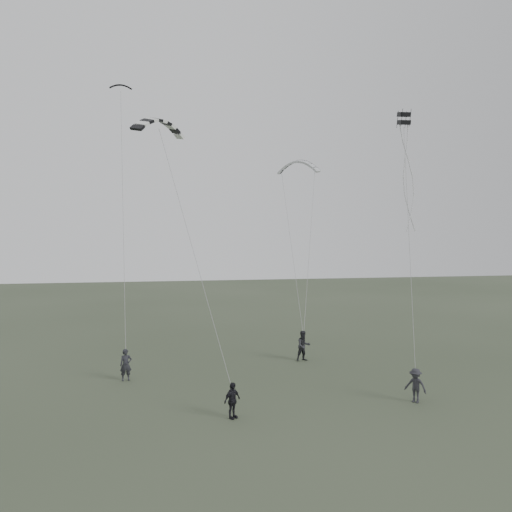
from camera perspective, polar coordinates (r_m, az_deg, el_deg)
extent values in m
plane|color=#353F2C|center=(24.52, 0.72, -16.80)|extent=(140.00, 140.00, 0.00)
imported|color=black|center=(29.24, -14.65, -11.95)|extent=(0.71, 0.54, 1.76)
imported|color=black|center=(32.79, 5.45, -10.19)|extent=(1.04, 0.87, 1.94)
imported|color=black|center=(22.80, -2.73, -16.16)|extent=(0.98, 0.87, 1.59)
imported|color=#25252A|center=(25.96, 17.77, -13.91)|extent=(1.15, 1.21, 1.65)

